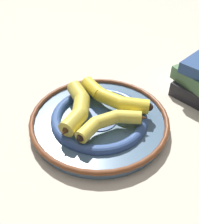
{
  "coord_description": "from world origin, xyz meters",
  "views": [
    {
      "loc": [
        -0.46,
        -0.11,
        0.44
      ],
      "look_at": [
        0.0,
        -0.01,
        0.04
      ],
      "focal_mm": 42.0,
      "sensor_mm": 36.0,
      "label": 1
    }
  ],
  "objects_px": {
    "decorative_bowl": "(99,119)",
    "banana_b": "(111,97)",
    "banana_a": "(78,108)",
    "banana_c": "(109,122)"
  },
  "relations": [
    {
      "from": "decorative_bowl",
      "to": "banana_b",
      "type": "bearing_deg",
      "value": -21.15
    },
    {
      "from": "decorative_bowl",
      "to": "banana_b",
      "type": "height_order",
      "value": "banana_b"
    },
    {
      "from": "banana_a",
      "to": "banana_b",
      "type": "relative_size",
      "value": 0.94
    },
    {
      "from": "banana_a",
      "to": "decorative_bowl",
      "type": "bearing_deg",
      "value": -85.57
    },
    {
      "from": "decorative_bowl",
      "to": "banana_b",
      "type": "distance_m",
      "value": 0.06
    },
    {
      "from": "banana_a",
      "to": "banana_c",
      "type": "relative_size",
      "value": 1.3
    },
    {
      "from": "banana_b",
      "to": "banana_c",
      "type": "bearing_deg",
      "value": -59.4
    },
    {
      "from": "banana_b",
      "to": "banana_c",
      "type": "relative_size",
      "value": 1.38
    },
    {
      "from": "decorative_bowl",
      "to": "banana_a",
      "type": "distance_m",
      "value": 0.06
    },
    {
      "from": "decorative_bowl",
      "to": "banana_c",
      "type": "height_order",
      "value": "banana_c"
    }
  ]
}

